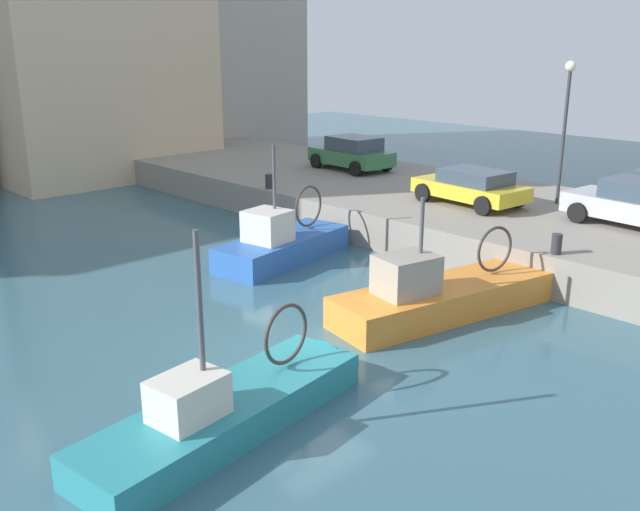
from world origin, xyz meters
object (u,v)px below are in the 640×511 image
fishing_boat_blue (289,254)px  fishing_boat_orange (451,307)px  mooring_bollard_south (557,244)px  fishing_boat_teal (241,416)px  mooring_bollard_mid (269,181)px  quay_streetlamp (566,109)px  parked_car_yellow (471,186)px  parked_car_green (352,153)px

fishing_boat_blue → fishing_boat_orange: bearing=-90.2°
mooring_bollard_south → fishing_boat_teal: bearing=176.6°
mooring_bollard_mid → quay_streetlamp: size_ratio=0.11×
fishing_boat_teal → parked_car_yellow: bearing=18.2°
fishing_boat_blue → quay_streetlamp: (8.54, -4.53, 4.31)m
parked_car_green → quay_streetlamp: 9.99m
fishing_boat_teal → mooring_bollard_south: fishing_boat_teal is taller
fishing_boat_blue → mooring_bollard_south: (2.89, -7.55, 1.33)m
mooring_bollard_mid → parked_car_yellow: bearing=-64.7°
fishing_boat_orange → parked_car_green: size_ratio=1.80×
fishing_boat_teal → mooring_bollard_mid: bearing=48.5°
fishing_boat_blue → parked_car_yellow: fishing_boat_blue is taller
mooring_bollard_south → mooring_bollard_mid: same height
fishing_boat_blue → mooring_bollard_mid: size_ratio=10.51×
fishing_boat_teal → fishing_boat_orange: (7.18, 0.61, 0.03)m
fishing_boat_teal → parked_car_green: bearing=38.1°
fishing_boat_orange → parked_car_green: fishing_boat_orange is taller
parked_car_green → parked_car_yellow: (-2.01, -7.67, -0.09)m
parked_car_yellow → mooring_bollard_south: size_ratio=7.38×
parked_car_green → mooring_bollard_south: (-5.32, -12.68, -0.47)m
fishing_boat_orange → parked_car_yellow: size_ratio=1.75×
fishing_boat_teal → fishing_boat_orange: 7.21m
fishing_boat_blue → mooring_bollard_south: bearing=-69.0°
fishing_boat_blue → mooring_bollard_south: size_ratio=10.51×
quay_streetlamp → mooring_bollard_mid: bearing=122.2°
mooring_bollard_mid → fishing_boat_blue: bearing=-123.0°
parked_car_green → parked_car_yellow: size_ratio=0.97×
parked_car_yellow → quay_streetlamp: bearing=-40.4°
mooring_bollard_south → mooring_bollard_mid: 12.00m
mooring_bollard_mid → quay_streetlamp: bearing=-57.8°
parked_car_yellow → mooring_bollard_south: parked_car_yellow is taller
fishing_boat_orange → mooring_bollard_south: fishing_boat_orange is taller
fishing_boat_orange → parked_car_yellow: fishing_boat_orange is taller
fishing_boat_orange → mooring_bollard_mid: size_ratio=12.92×
fishing_boat_teal → quay_streetlamp: 16.52m
fishing_boat_blue → parked_car_green: 9.85m
fishing_boat_orange → mooring_bollard_south: (2.91, -1.21, 1.35)m
parked_car_green → mooring_bollard_mid: parked_car_green is taller
parked_car_green → fishing_boat_orange: bearing=-125.7°
fishing_boat_teal → parked_car_yellow: (13.40, 4.41, 1.76)m
parked_car_yellow → quay_streetlamp: (2.34, -1.99, 2.61)m
fishing_boat_blue → mooring_bollard_south: 8.19m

